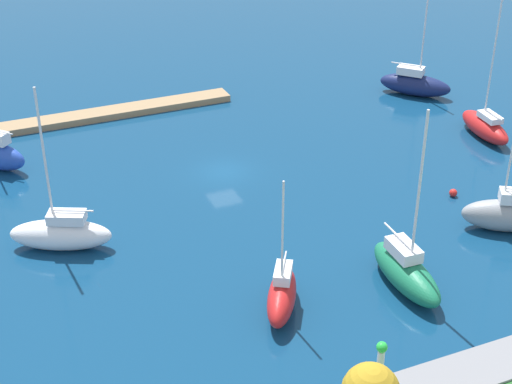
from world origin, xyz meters
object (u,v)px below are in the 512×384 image
object	(u,v)px
harbor_beacon	(380,368)
sailboat_gray_by_breakwater	(506,214)
sailboat_green_lone_south	(406,271)
sailboat_white_off_beacon	(61,233)
sailboat_red_far_south	(282,295)
mooring_buoy_red	(453,193)
sailboat_navy_outer_mooring	(415,84)
sailboat_red_center_basin	(485,126)
pier_dock	(107,113)

from	to	relation	value
harbor_beacon	sailboat_gray_by_breakwater	world-z (taller)	sailboat_gray_by_breakwater
sailboat_green_lone_south	sailboat_white_off_beacon	size ratio (longest dim) A/B	1.05
sailboat_red_far_south	mooring_buoy_red	bearing A→B (deg)	144.62
sailboat_white_off_beacon	sailboat_red_far_south	bearing A→B (deg)	156.63
harbor_beacon	sailboat_navy_outer_mooring	xyz separation A→B (m)	(-26.36, -36.54, -2.21)
harbor_beacon	sailboat_gray_by_breakwater	distance (m)	21.78
sailboat_red_center_basin	mooring_buoy_red	world-z (taller)	sailboat_red_center_basin
sailboat_gray_by_breakwater	sailboat_white_off_beacon	distance (m)	31.01
pier_dock	sailboat_white_off_beacon	distance (m)	22.66
pier_dock	sailboat_red_center_basin	world-z (taller)	sailboat_red_center_basin
sailboat_green_lone_south	mooring_buoy_red	bearing A→B (deg)	132.93
sailboat_green_lone_south	sailboat_navy_outer_mooring	bearing A→B (deg)	147.71
sailboat_red_center_basin	mooring_buoy_red	xyz separation A→B (m)	(8.98, 7.90, -0.76)
pier_dock	sailboat_gray_by_breakwater	xyz separation A→B (m)	(-21.09, 31.11, 1.00)
sailboat_red_far_south	harbor_beacon	bearing A→B (deg)	34.92
sailboat_gray_by_breakwater	sailboat_red_center_basin	size ratio (longest dim) A/B	0.86
mooring_buoy_red	sailboat_red_far_south	bearing A→B (deg)	23.01
sailboat_red_far_south	sailboat_green_lone_south	xyz separation A→B (m)	(-8.23, 0.85, 0.01)
harbor_beacon	sailboat_green_lone_south	distance (m)	12.12
sailboat_green_lone_south	sailboat_red_center_basin	world-z (taller)	sailboat_red_center_basin
sailboat_red_far_south	mooring_buoy_red	world-z (taller)	sailboat_red_far_south
harbor_beacon	sailboat_red_far_south	distance (m)	10.25
sailboat_white_off_beacon	mooring_buoy_red	distance (m)	29.32
sailboat_red_far_south	sailboat_white_off_beacon	bearing A→B (deg)	-106.83
sailboat_navy_outer_mooring	sailboat_green_lone_south	xyz separation A→B (m)	(18.72, 27.39, 0.01)
harbor_beacon	sailboat_white_off_beacon	xyz separation A→B (m)	(11.44, -22.25, -2.20)
harbor_beacon	sailboat_white_off_beacon	size ratio (longest dim) A/B	0.32
sailboat_navy_outer_mooring	sailboat_red_far_south	bearing A→B (deg)	-87.59
pier_dock	sailboat_red_center_basin	bearing A→B (deg)	149.11
harbor_beacon	sailboat_red_center_basin	xyz separation A→B (m)	(-26.49, -25.57, -2.34)
sailboat_red_center_basin	pier_dock	bearing A→B (deg)	64.61
sailboat_green_lone_south	sailboat_red_center_basin	size ratio (longest dim) A/B	0.99
sailboat_red_center_basin	sailboat_green_lone_south	bearing A→B (deg)	136.59
mooring_buoy_red	sailboat_white_off_beacon	bearing A→B (deg)	-8.96
sailboat_green_lone_south	sailboat_gray_by_breakwater	bearing A→B (deg)	108.74
sailboat_red_far_south	sailboat_gray_by_breakwater	bearing A→B (deg)	128.46
sailboat_navy_outer_mooring	mooring_buoy_red	world-z (taller)	sailboat_navy_outer_mooring
sailboat_gray_by_breakwater	sailboat_white_off_beacon	xyz separation A→B (m)	(29.35, -10.03, -0.10)
mooring_buoy_red	sailboat_gray_by_breakwater	bearing A→B (deg)	94.15
sailboat_white_off_beacon	mooring_buoy_red	xyz separation A→B (m)	(-28.95, 4.57, -0.90)
sailboat_red_far_south	sailboat_navy_outer_mooring	distance (m)	37.82
pier_dock	sailboat_red_center_basin	xyz separation A→B (m)	(-29.67, 17.75, 0.76)
pier_dock	harbor_beacon	distance (m)	43.55
pier_dock	sailboat_green_lone_south	world-z (taller)	sailboat_green_lone_south
pier_dock	sailboat_white_off_beacon	world-z (taller)	sailboat_white_off_beacon
harbor_beacon	sailboat_navy_outer_mooring	bearing A→B (deg)	-125.81
sailboat_gray_by_breakwater	sailboat_green_lone_south	size ratio (longest dim) A/B	0.87
sailboat_red_center_basin	sailboat_white_off_beacon	bearing A→B (deg)	100.51
sailboat_red_far_south	mooring_buoy_red	size ratio (longest dim) A/B	14.79
sailboat_navy_outer_mooring	sailboat_white_off_beacon	world-z (taller)	sailboat_white_off_beacon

